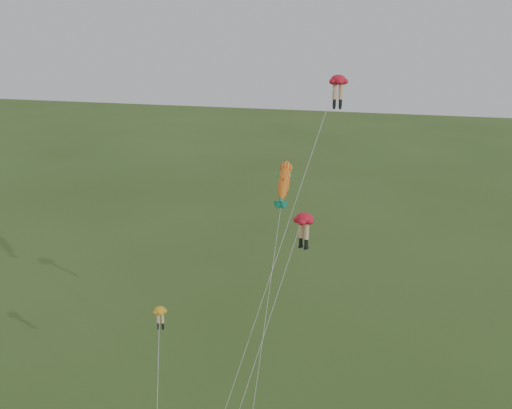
# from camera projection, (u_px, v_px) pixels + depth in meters

# --- Properties ---
(legs_kite_red_high) EXTENTS (6.39, 9.96, 22.05)m
(legs_kite_red_high) POSITION_uv_depth(u_px,v_px,m) (336.00, 89.00, 38.54)
(legs_kite_red_high) COLOR red
(legs_kite_red_high) RESTS_ON ground
(legs_kite_red_mid) EXTENTS (4.02, 8.94, 13.04)m
(legs_kite_red_mid) POSITION_uv_depth(u_px,v_px,m) (303.00, 224.00, 38.85)
(legs_kite_red_mid) COLOR red
(legs_kite_red_mid) RESTS_ON ground
(legs_kite_yellow) EXTENTS (1.83, 4.54, 7.69)m
(legs_kite_yellow) POSITION_uv_depth(u_px,v_px,m) (160.00, 318.00, 37.12)
(legs_kite_yellow) COLOR gold
(legs_kite_yellow) RESTS_ON ground
(fish_kite) EXTENTS (1.25, 7.75, 16.59)m
(fish_kite) POSITION_uv_depth(u_px,v_px,m) (284.00, 182.00, 38.65)
(fish_kite) COLOR gold
(fish_kite) RESTS_ON ground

